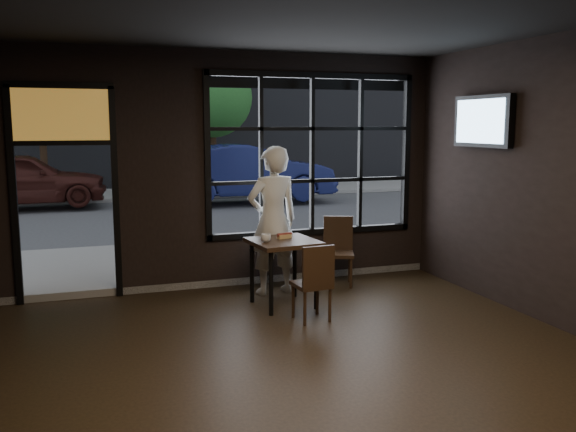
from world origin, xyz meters
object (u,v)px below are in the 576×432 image
object	(u,v)px
cafe_table	(283,273)
navy_car	(249,172)
chair_near	(311,282)
man	(273,221)

from	to	relation	value
cafe_table	navy_car	xyz separation A→B (m)	(2.15, 9.62, 0.47)
cafe_table	chair_near	world-z (taller)	chair_near
chair_near	navy_car	bearing A→B (deg)	-106.48
chair_near	navy_car	distance (m)	10.47
man	navy_car	distance (m)	9.27
man	navy_car	bearing A→B (deg)	-110.86
chair_near	man	bearing A→B (deg)	-91.73
man	navy_car	size ratio (longest dim) A/B	0.41
cafe_table	chair_near	size ratio (longest dim) A/B	0.93
cafe_table	chair_near	distance (m)	0.65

